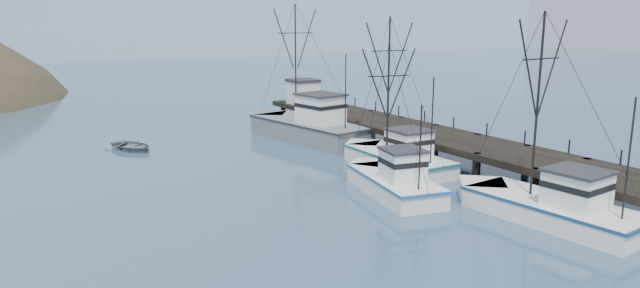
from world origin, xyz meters
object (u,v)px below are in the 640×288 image
at_px(trawler_near, 547,206).
at_px(trawler_mid, 392,181).
at_px(trawler_far, 395,158).
at_px(work_vessel, 306,126).
at_px(motorboat, 133,150).
at_px(pier, 414,131).
at_px(pier_shed, 303,91).
at_px(pickup_truck, 320,97).

height_order(trawler_near, trawler_mid, trawler_near).
relative_size(trawler_far, work_vessel, 0.75).
relative_size(work_vessel, motorboat, 3.28).
relative_size(pier, trawler_mid, 4.34).
relative_size(trawler_near, pier_shed, 3.76).
height_order(pier, trawler_far, trawler_far).
distance_m(pier, trawler_near, 18.78).
height_order(pier, pier_shed, pier_shed).
bearing_deg(trawler_far, work_vessel, 91.95).
xyz_separation_m(work_vessel, pier_shed, (4.68, 8.96, 2.19)).
relative_size(pier, pier_shed, 13.75).
distance_m(trawler_mid, trawler_far, 6.75).
distance_m(pier, work_vessel, 10.74).
xyz_separation_m(pier, pier_shed, (-1.09, 18.00, 1.73)).
bearing_deg(trawler_far, trawler_mid, -129.84).
relative_size(trawler_near, motorboat, 2.50).
bearing_deg(pier, trawler_mid, -135.87).
bearing_deg(trawler_mid, trawler_near, -63.22).
bearing_deg(motorboat, pier_shed, -7.06).
bearing_deg(trawler_mid, pier_shed, 72.64).
xyz_separation_m(trawler_far, pier_shed, (4.23, 22.18, 2.60)).
xyz_separation_m(pier, trawler_mid, (-9.65, -9.36, -0.87)).
relative_size(trawler_mid, pickup_truck, 2.12).
xyz_separation_m(trawler_near, work_vessel, (-0.49, 27.04, 0.41)).
bearing_deg(pickup_truck, trawler_mid, 140.02).
bearing_deg(trawler_far, pickup_truck, 73.59).
xyz_separation_m(pier_shed, motorboat, (-20.23, -5.24, -3.42)).
xyz_separation_m(trawler_near, pier_shed, (4.19, 36.00, 2.60)).
bearing_deg(pier_shed, work_vessel, -117.58).
bearing_deg(pickup_truck, trawler_far, 145.25).
xyz_separation_m(pier, trawler_far, (-5.33, -4.18, -0.87)).
xyz_separation_m(trawler_mid, work_vessel, (3.87, 18.40, 0.41)).
bearing_deg(work_vessel, trawler_far, -88.05).
bearing_deg(motorboat, pier, -52.49).
relative_size(pier, pickup_truck, 9.21).
bearing_deg(motorboat, pickup_truck, -8.49).
xyz_separation_m(work_vessel, pickup_truck, (6.98, 8.96, 1.44)).
height_order(work_vessel, pickup_truck, work_vessel).
bearing_deg(work_vessel, trawler_mid, -101.89).
bearing_deg(trawler_far, trawler_near, -89.83).
xyz_separation_m(trawler_mid, trawler_far, (4.32, 5.18, 0.00)).
distance_m(pier_shed, motorboat, 21.17).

